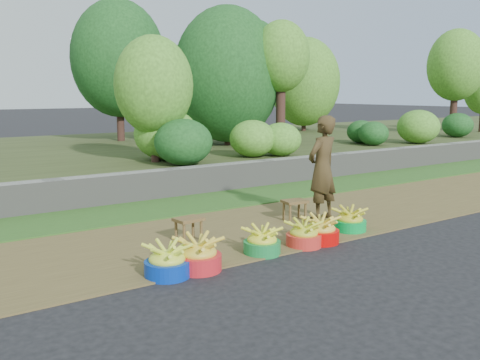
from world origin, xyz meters
TOP-DOWN VIEW (x-y plane):
  - ground_plane at (0.00, 0.00)m, footprint 120.00×120.00m
  - dirt_shoulder at (0.00, 1.25)m, footprint 80.00×2.50m
  - grass_verge at (0.00, 3.25)m, footprint 80.00×1.50m
  - retaining_wall at (0.00, 4.10)m, footprint 80.00×0.35m
  - earth_bank at (0.00, 9.00)m, footprint 80.00×10.00m
  - vegetation at (-0.08, 8.42)m, footprint 30.35×8.14m
  - basin_a at (-2.11, 0.14)m, footprint 0.50×0.50m
  - basin_b at (-1.72, 0.13)m, footprint 0.53×0.53m
  - basin_c at (-0.76, 0.21)m, footprint 0.47×0.47m
  - basin_d at (-0.11, 0.17)m, footprint 0.46×0.46m
  - basin_e at (0.20, 0.18)m, footprint 0.49×0.49m
  - basin_f at (0.94, 0.36)m, footprint 0.47×0.47m
  - stool_left at (-1.26, 1.19)m, footprint 0.39×0.31m
  - stool_right at (0.68, 1.28)m, footprint 0.40×0.33m
  - vendor_woman at (1.07, 1.09)m, footprint 0.66×0.50m

SIDE VIEW (x-z plane):
  - ground_plane at x=0.00m, z-range 0.00..0.00m
  - dirt_shoulder at x=0.00m, z-range 0.00..0.02m
  - grass_verge at x=0.00m, z-range 0.00..0.04m
  - basin_d at x=-0.11m, z-range -0.02..0.33m
  - basin_c at x=-0.76m, z-range -0.02..0.33m
  - basin_f at x=0.94m, z-range -0.02..0.33m
  - basin_e at x=0.20m, z-range -0.02..0.35m
  - basin_a at x=-2.11m, z-range -0.02..0.36m
  - basin_b at x=-1.72m, z-range -0.02..0.37m
  - earth_bank at x=0.00m, z-range 0.00..0.50m
  - stool_left at x=-1.26m, z-range 0.11..0.43m
  - stool_right at x=0.68m, z-range 0.11..0.44m
  - retaining_wall at x=0.00m, z-range 0.00..0.55m
  - vendor_woman at x=1.07m, z-range 0.02..1.65m
  - vegetation at x=-0.08m, z-range 0.38..4.63m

